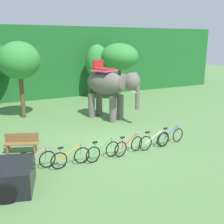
% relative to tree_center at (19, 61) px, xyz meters
% --- Properties ---
extents(ground_plane, '(80.00, 80.00, 0.00)m').
position_rel_tree_center_xyz_m(ground_plane, '(3.32, -6.79, -3.73)').
color(ground_plane, '#567F47').
extents(foliage_hedge, '(36.00, 6.00, 6.21)m').
position_rel_tree_center_xyz_m(foliage_hedge, '(3.32, 8.14, -0.62)').
color(foliage_hedge, '#1E6028').
rests_on(foliage_hedge, ground).
extents(tree_center, '(2.63, 2.63, 4.95)m').
position_rel_tree_center_xyz_m(tree_center, '(0.00, 0.00, 0.00)').
color(tree_center, brown).
rests_on(tree_center, ground).
extents(tree_right, '(2.02, 2.02, 4.67)m').
position_rel_tree_center_xyz_m(tree_right, '(6.98, 3.66, -0.60)').
color(tree_right, brown).
rests_on(tree_right, ground).
extents(tree_far_left, '(3.22, 3.22, 4.79)m').
position_rel_tree_center_xyz_m(tree_far_left, '(8.52, 2.43, -0.09)').
color(tree_far_left, brown).
rests_on(tree_far_left, ground).
extents(elephant, '(3.01, 4.16, 3.78)m').
position_rel_tree_center_xyz_m(elephant, '(4.95, -2.92, -1.52)').
color(elephant, '#665E56').
rests_on(elephant, ground).
extents(bike_pink, '(1.70, 0.52, 0.92)m').
position_rel_tree_center_xyz_m(bike_pink, '(-0.86, -8.13, -3.34)').
color(bike_pink, black).
rests_on(bike_pink, ground).
extents(bike_orange, '(1.71, 0.52, 0.92)m').
position_rel_tree_center_xyz_m(bike_orange, '(0.50, -8.36, -3.34)').
color(bike_orange, black).
rests_on(bike_orange, ground).
extents(bike_green, '(1.69, 0.52, 0.92)m').
position_rel_tree_center_xyz_m(bike_green, '(1.94, -8.38, -3.34)').
color(bike_green, black).
rests_on(bike_green, ground).
extents(bike_red, '(1.67, 0.59, 0.92)m').
position_rel_tree_center_xyz_m(bike_red, '(3.24, -8.34, -3.34)').
color(bike_red, black).
rests_on(bike_red, ground).
extents(bike_white, '(1.71, 0.52, 0.92)m').
position_rel_tree_center_xyz_m(bike_white, '(4.61, -8.36, -3.34)').
color(bike_white, black).
rests_on(bike_white, ground).
extents(bike_blue, '(1.70, 0.52, 0.92)m').
position_rel_tree_center_xyz_m(bike_blue, '(5.70, -8.22, -3.34)').
color(bike_blue, black).
rests_on(bike_blue, ground).
extents(wooden_bench, '(1.55, 0.93, 0.89)m').
position_rel_tree_center_xyz_m(wooden_bench, '(-1.04, -6.01, -3.25)').
color(wooden_bench, brown).
rests_on(wooden_bench, ground).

